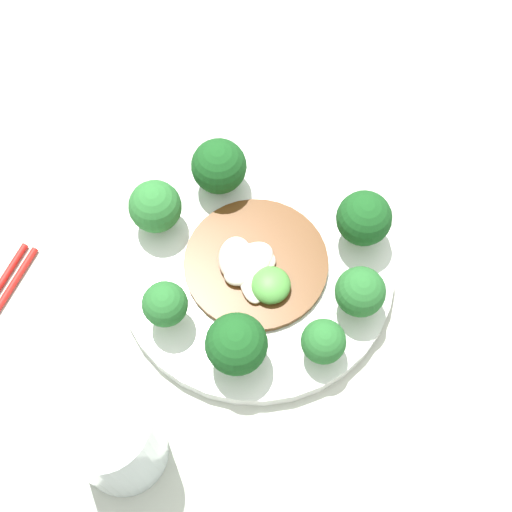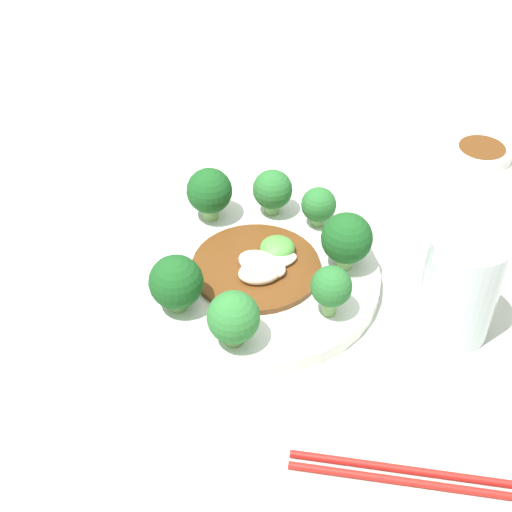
{
  "view_description": "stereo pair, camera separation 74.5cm",
  "coord_description": "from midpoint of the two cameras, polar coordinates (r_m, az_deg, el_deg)",
  "views": [
    {
      "loc": [
        0.05,
        -0.25,
        1.42
      ],
      "look_at": [
        -0.05,
        0.04,
        0.79
      ],
      "focal_mm": 50.0,
      "sensor_mm": 36.0,
      "label": 1
    },
    {
      "loc": [
        -0.64,
        -0.02,
        1.31
      ],
      "look_at": [
        -0.05,
        0.04,
        0.79
      ],
      "focal_mm": 50.0,
      "sensor_mm": 36.0,
      "label": 2
    }
  ],
  "objects": [
    {
      "name": "broccoli_northeast",
      "position": [
        0.69,
        -17.99,
        -15.47
      ],
      "size": [
        0.06,
        0.06,
        0.07
      ],
      "color": "#7AAD5B",
      "rests_on": "plate"
    },
    {
      "name": "table",
      "position": [
        1.04,
        -6.9,
        -31.5
      ],
      "size": [
        0.88,
        0.75,
        0.75
      ],
      "color": "#B7BCAD",
      "rests_on": "ground_plane"
    },
    {
      "name": "broccoli_northwest",
      "position": [
        0.64,
        -24.15,
        -26.9
      ],
      "size": [
        0.06,
        0.06,
        0.07
      ],
      "color": "#7AAD5B",
      "rests_on": "plate"
    },
    {
      "name": "plate",
      "position": [
        0.68,
        -14.2,
        -24.83
      ],
      "size": [
        0.28,
        0.28,
        0.02
      ],
      "color": "white",
      "rests_on": "table"
    },
    {
      "name": "broccoli_south",
      "position": [
        0.62,
        -5.1,
        -23.1
      ],
      "size": [
        0.06,
        0.06,
        0.07
      ],
      "color": "#7AAD5B",
      "rests_on": "plate"
    },
    {
      "name": "stirfry_center",
      "position": [
        0.66,
        -13.98,
        -24.32
      ],
      "size": [
        0.15,
        0.15,
        0.02
      ],
      "color": "#5B3314",
      "rests_on": "plate"
    },
    {
      "name": "broccoli_east",
      "position": [
        0.69,
        -11.41,
        -15.42
      ],
      "size": [
        0.05,
        0.05,
        0.06
      ],
      "color": "#7AAD5B",
      "rests_on": "plate"
    },
    {
      "name": "broccoli_west",
      "position": [
        0.61,
        -19.64,
        -32.14
      ],
      "size": [
        0.05,
        0.05,
        0.06
      ],
      "color": "#70A356",
      "rests_on": "plate"
    },
    {
      "name": "chopsticks",
      "position": [
        0.61,
        0.07,
        -48.39
      ],
      "size": [
        0.03,
        0.25,
        0.01
      ],
      "color": "red",
      "rests_on": "table"
    },
    {
      "name": "drinking_glass",
      "position": [
        0.59,
        6.36,
        -29.88
      ],
      "size": [
        0.08,
        0.08,
        0.12
      ],
      "color": "silver",
      "rests_on": "table"
    },
    {
      "name": "sauce_dish",
      "position": [
        0.82,
        12.04,
        -8.01
      ],
      "size": [
        0.09,
        0.09,
        0.02
      ],
      "color": "white",
      "rests_on": "table"
    },
    {
      "name": "broccoli_southwest",
      "position": [
        0.6,
        -8.13,
        -29.57
      ],
      "size": [
        0.04,
        0.04,
        0.06
      ],
      "color": "#70A356",
      "rests_on": "plate"
    },
    {
      "name": "broccoli_southeast",
      "position": [
        0.67,
        -6.84,
        -17.56
      ],
      "size": [
        0.04,
        0.04,
        0.05
      ],
      "color": "#7AAD5B",
      "rests_on": "plate"
    }
  ]
}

